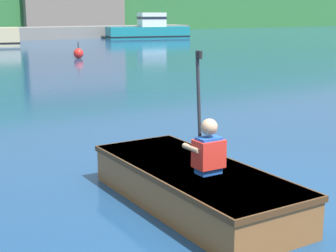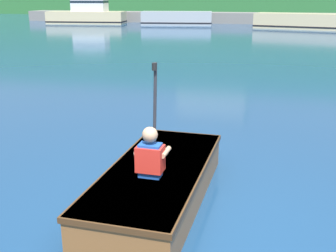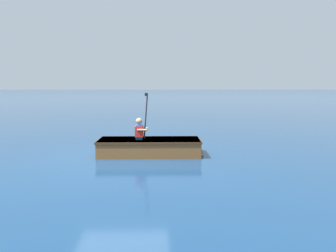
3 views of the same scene
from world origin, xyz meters
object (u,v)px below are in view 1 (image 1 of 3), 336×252
object	(u,v)px
moored_boat_dock_west_inner	(149,30)
rowboat_foreground	(191,183)
person_paddler	(208,149)
channel_buoy	(78,53)

from	to	relation	value
moored_boat_dock_west_inner	rowboat_foreground	world-z (taller)	moored_boat_dock_west_inner
moored_boat_dock_west_inner	person_paddler	distance (m)	35.34
person_paddler	channel_buoy	xyz separation A→B (m)	(6.04, 17.45, -0.47)
person_paddler	moored_boat_dock_west_inner	bearing A→B (deg)	60.26
moored_boat_dock_west_inner	person_paddler	bearing A→B (deg)	-119.74
moored_boat_dock_west_inner	rowboat_foreground	distance (m)	35.07
rowboat_foreground	channel_buoy	bearing A→B (deg)	70.63
moored_boat_dock_west_inner	person_paddler	world-z (taller)	moored_boat_dock_west_inner
moored_boat_dock_west_inner	channel_buoy	size ratio (longest dim) A/B	9.14
moored_boat_dock_west_inner	rowboat_foreground	bearing A→B (deg)	-119.97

